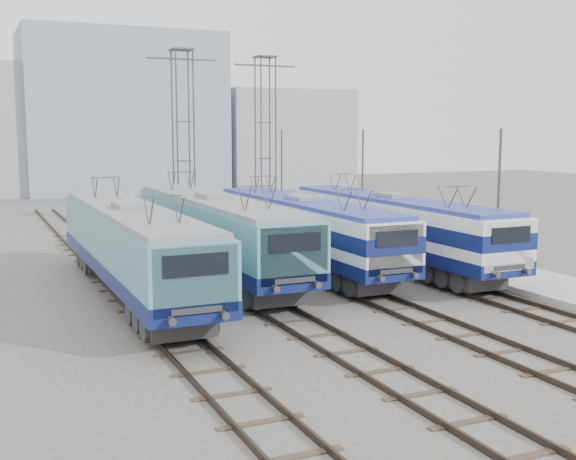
{
  "coord_description": "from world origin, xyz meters",
  "views": [
    {
      "loc": [
        -12.81,
        -23.18,
        6.84
      ],
      "look_at": [
        0.65,
        7.0,
        2.35
      ],
      "focal_mm": 45.0,
      "sensor_mm": 36.0,
      "label": 1
    }
  ],
  "objects_px": {
    "locomotive_center_right": "(303,227)",
    "mast_rear": "(282,177)",
    "catenary_tower_west": "(183,135)",
    "mast_mid": "(362,189)",
    "locomotive_far_right": "(393,224)",
    "locomotive_center_left": "(215,229)",
    "mast_front": "(498,208)",
    "locomotive_far_left": "(132,244)",
    "catenary_tower_east": "(266,135)"
  },
  "relations": [
    {
      "from": "locomotive_center_right",
      "to": "locomotive_far_right",
      "type": "relative_size",
      "value": 0.98
    },
    {
      "from": "locomotive_far_left",
      "to": "locomotive_center_right",
      "type": "height_order",
      "value": "locomotive_far_left"
    },
    {
      "from": "locomotive_center_left",
      "to": "locomotive_far_right",
      "type": "xyz_separation_m",
      "value": [
        9.0,
        -1.3,
        -0.05
      ]
    },
    {
      "from": "catenary_tower_east",
      "to": "mast_rear",
      "type": "distance_m",
      "value": 4.28
    },
    {
      "from": "mast_mid",
      "to": "mast_front",
      "type": "bearing_deg",
      "value": -90.0
    },
    {
      "from": "mast_rear",
      "to": "locomotive_center_left",
      "type": "bearing_deg",
      "value": -122.44
    },
    {
      "from": "locomotive_center_left",
      "to": "catenary_tower_east",
      "type": "bearing_deg",
      "value": 59.86
    },
    {
      "from": "locomotive_far_left",
      "to": "locomotive_far_right",
      "type": "xyz_separation_m",
      "value": [
        13.5,
        1.52,
        -0.05
      ]
    },
    {
      "from": "locomotive_far_left",
      "to": "locomotive_far_right",
      "type": "relative_size",
      "value": 1.05
    },
    {
      "from": "locomotive_far_left",
      "to": "mast_front",
      "type": "bearing_deg",
      "value": -14.97
    },
    {
      "from": "catenary_tower_west",
      "to": "locomotive_center_right",
      "type": "bearing_deg",
      "value": -80.37
    },
    {
      "from": "catenary_tower_west",
      "to": "mast_mid",
      "type": "relative_size",
      "value": 1.71
    },
    {
      "from": "mast_mid",
      "to": "catenary_tower_east",
      "type": "bearing_deg",
      "value": 101.86
    },
    {
      "from": "locomotive_center_right",
      "to": "locomotive_far_right",
      "type": "distance_m",
      "value": 4.64
    },
    {
      "from": "mast_front",
      "to": "mast_mid",
      "type": "distance_m",
      "value": 12.0
    },
    {
      "from": "mast_front",
      "to": "locomotive_far_left",
      "type": "bearing_deg",
      "value": 165.03
    },
    {
      "from": "locomotive_far_left",
      "to": "mast_mid",
      "type": "bearing_deg",
      "value": 27.22
    },
    {
      "from": "locomotive_far_left",
      "to": "catenary_tower_east",
      "type": "relative_size",
      "value": 1.54
    },
    {
      "from": "locomotive_far_left",
      "to": "catenary_tower_east",
      "type": "bearing_deg",
      "value": 53.48
    },
    {
      "from": "locomotive_center_right",
      "to": "catenary_tower_west",
      "type": "height_order",
      "value": "catenary_tower_west"
    },
    {
      "from": "catenary_tower_west",
      "to": "locomotive_far_left",
      "type": "bearing_deg",
      "value": -113.01
    },
    {
      "from": "catenary_tower_east",
      "to": "mast_rear",
      "type": "relative_size",
      "value": 1.71
    },
    {
      "from": "locomotive_far_right",
      "to": "mast_rear",
      "type": "distance_m",
      "value": 18.51
    },
    {
      "from": "locomotive_far_left",
      "to": "locomotive_center_left",
      "type": "bearing_deg",
      "value": 32.09
    },
    {
      "from": "locomotive_far_right",
      "to": "mast_front",
      "type": "bearing_deg",
      "value": -71.79
    },
    {
      "from": "catenary_tower_west",
      "to": "mast_mid",
      "type": "height_order",
      "value": "catenary_tower_west"
    },
    {
      "from": "locomotive_center_left",
      "to": "mast_front",
      "type": "xyz_separation_m",
      "value": [
        10.85,
        -6.93,
        1.2
      ]
    },
    {
      "from": "catenary_tower_west",
      "to": "mast_mid",
      "type": "bearing_deg",
      "value": -42.93
    },
    {
      "from": "locomotive_far_right",
      "to": "catenary_tower_east",
      "type": "bearing_deg",
      "value": 90.87
    },
    {
      "from": "locomotive_center_left",
      "to": "mast_mid",
      "type": "height_order",
      "value": "mast_mid"
    },
    {
      "from": "catenary_tower_east",
      "to": "catenary_tower_west",
      "type": "bearing_deg",
      "value": -162.9
    },
    {
      "from": "locomotive_far_right",
      "to": "catenary_tower_west",
      "type": "relative_size",
      "value": 1.47
    },
    {
      "from": "locomotive_far_left",
      "to": "mast_front",
      "type": "height_order",
      "value": "mast_front"
    },
    {
      "from": "mast_mid",
      "to": "locomotive_center_left",
      "type": "bearing_deg",
      "value": -154.94
    },
    {
      "from": "catenary_tower_west",
      "to": "mast_front",
      "type": "relative_size",
      "value": 1.71
    },
    {
      "from": "locomotive_center_right",
      "to": "mast_mid",
      "type": "relative_size",
      "value": 2.47
    },
    {
      "from": "mast_front",
      "to": "mast_rear",
      "type": "height_order",
      "value": "same"
    },
    {
      "from": "mast_mid",
      "to": "mast_rear",
      "type": "bearing_deg",
      "value": 90.0
    },
    {
      "from": "locomotive_far_left",
      "to": "mast_rear",
      "type": "xyz_separation_m",
      "value": [
        15.35,
        19.9,
        1.2
      ]
    },
    {
      "from": "locomotive_center_right",
      "to": "mast_rear",
      "type": "bearing_deg",
      "value": 69.8
    },
    {
      "from": "locomotive_center_left",
      "to": "locomotive_far_right",
      "type": "height_order",
      "value": "locomotive_center_left"
    },
    {
      "from": "locomotive_center_left",
      "to": "mast_front",
      "type": "distance_m",
      "value": 12.93
    },
    {
      "from": "locomotive_far_right",
      "to": "mast_mid",
      "type": "height_order",
      "value": "mast_mid"
    },
    {
      "from": "locomotive_far_right",
      "to": "mast_rear",
      "type": "bearing_deg",
      "value": 84.25
    },
    {
      "from": "locomotive_far_left",
      "to": "catenary_tower_west",
      "type": "height_order",
      "value": "catenary_tower_west"
    },
    {
      "from": "catenary_tower_west",
      "to": "mast_rear",
      "type": "xyz_separation_m",
      "value": [
        8.6,
        4.0,
        -3.14
      ]
    },
    {
      "from": "catenary_tower_east",
      "to": "mast_mid",
      "type": "height_order",
      "value": "catenary_tower_east"
    },
    {
      "from": "catenary_tower_west",
      "to": "mast_front",
      "type": "xyz_separation_m",
      "value": [
        8.6,
        -20.0,
        -3.14
      ]
    },
    {
      "from": "locomotive_center_left",
      "to": "mast_mid",
      "type": "distance_m",
      "value": 12.04
    },
    {
      "from": "catenary_tower_west",
      "to": "mast_rear",
      "type": "height_order",
      "value": "catenary_tower_west"
    }
  ]
}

